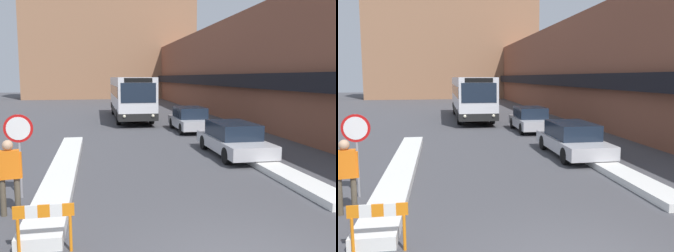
{
  "view_description": "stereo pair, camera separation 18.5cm",
  "coord_description": "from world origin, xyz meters",
  "views": [
    {
      "loc": [
        -2.46,
        -5.64,
        3.28
      ],
      "look_at": [
        -0.06,
        6.77,
        1.63
      ],
      "focal_mm": 40.0,
      "sensor_mm": 36.0,
      "label": 1
    },
    {
      "loc": [
        -2.28,
        -5.67,
        3.28
      ],
      "look_at": [
        -0.06,
        6.77,
        1.63
      ],
      "focal_mm": 40.0,
      "sensor_mm": 36.0,
      "label": 2
    }
  ],
  "objects": [
    {
      "name": "building_row_right",
      "position": [
        9.97,
        24.0,
        3.87
      ],
      "size": [
        5.5,
        60.0,
        7.76
      ],
      "color": "brown",
      "rests_on": "ground_plane"
    },
    {
      "name": "building_backdrop_far",
      "position": [
        0.0,
        54.99,
        8.66
      ],
      "size": [
        26.0,
        8.0,
        17.32
      ],
      "color": "#996B4C",
      "rests_on": "ground_plane"
    },
    {
      "name": "snow_bank_left",
      "position": [
        -3.6,
        7.43,
        0.14
      ],
      "size": [
        0.9,
        12.18,
        0.27
      ],
      "color": "silver",
      "rests_on": "ground_plane"
    },
    {
      "name": "snow_bank_right",
      "position": [
        3.6,
        6.73,
        0.11
      ],
      "size": [
        0.9,
        9.03,
        0.22
      ],
      "color": "silver",
      "rests_on": "ground_plane"
    },
    {
      "name": "city_bus",
      "position": [
        0.22,
        23.99,
        1.78
      ],
      "size": [
        2.6,
        12.05,
        3.27
      ],
      "color": "silver",
      "rests_on": "ground_plane"
    },
    {
      "name": "parked_car_front",
      "position": [
        3.2,
        9.13,
        0.7
      ],
      "size": [
        1.89,
        4.87,
        1.39
      ],
      "color": "#B7B7BC",
      "rests_on": "ground_plane"
    },
    {
      "name": "parked_car_middle",
      "position": [
        3.2,
        16.48,
        0.74
      ],
      "size": [
        1.92,
        4.43,
        1.46
      ],
      "color": "#B7B7BC",
      "rests_on": "ground_plane"
    },
    {
      "name": "stop_sign",
      "position": [
        -4.51,
        4.85,
        1.67
      ],
      "size": [
        0.76,
        0.08,
        2.3
      ],
      "color": "gray",
      "rests_on": "ground_plane"
    },
    {
      "name": "pedestrian",
      "position": [
        -4.51,
        3.52,
        1.1
      ],
      "size": [
        0.59,
        0.3,
        1.82
      ],
      "rotation": [
        0.0,
        0.0,
        0.17
      ],
      "color": "brown",
      "rests_on": "ground_plane"
    },
    {
      "name": "construction_barricade",
      "position": [
        -3.46,
        1.33,
        0.67
      ],
      "size": [
        1.1,
        0.06,
        0.94
      ],
      "color": "orange",
      "rests_on": "ground_plane"
    }
  ]
}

